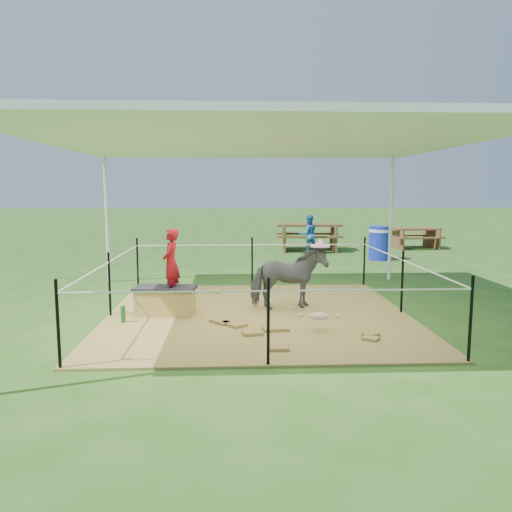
{
  "coord_description": "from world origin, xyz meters",
  "views": [
    {
      "loc": [
        -0.38,
        -7.51,
        1.94
      ],
      "look_at": [
        0.0,
        0.6,
        0.85
      ],
      "focal_mm": 35.0,
      "sensor_mm": 36.0,
      "label": 1
    }
  ],
  "objects_px": {
    "pony": "(288,278)",
    "picnic_table_far": "(414,238)",
    "trash_barrel": "(380,243)",
    "distant_person": "(308,234)",
    "woman": "(171,256)",
    "straw_bale": "(165,302)",
    "green_bottle": "(123,314)",
    "foal": "(319,314)",
    "picnic_table_near": "(309,237)"
  },
  "relations": [
    {
      "from": "straw_bale",
      "to": "picnic_table_far",
      "type": "xyz_separation_m",
      "value": [
        7.04,
        8.61,
        0.11
      ]
    },
    {
      "from": "pony",
      "to": "trash_barrel",
      "type": "relative_size",
      "value": 1.27
    },
    {
      "from": "woman",
      "to": "distant_person",
      "type": "bearing_deg",
      "value": 163.81
    },
    {
      "from": "pony",
      "to": "picnic_table_far",
      "type": "relative_size",
      "value": 0.74
    },
    {
      "from": "pony",
      "to": "trash_barrel",
      "type": "height_order",
      "value": "pony"
    },
    {
      "from": "straw_bale",
      "to": "foal",
      "type": "height_order",
      "value": "foal"
    },
    {
      "from": "green_bottle",
      "to": "foal",
      "type": "distance_m",
      "value": 2.82
    },
    {
      "from": "picnic_table_near",
      "to": "distant_person",
      "type": "bearing_deg",
      "value": -95.37
    },
    {
      "from": "green_bottle",
      "to": "straw_bale",
      "type": "bearing_deg",
      "value": 39.29
    },
    {
      "from": "green_bottle",
      "to": "distant_person",
      "type": "height_order",
      "value": "distant_person"
    },
    {
      "from": "trash_barrel",
      "to": "picnic_table_near",
      "type": "xyz_separation_m",
      "value": [
        -1.64,
        2.27,
        -0.04
      ]
    },
    {
      "from": "pony",
      "to": "picnic_table_far",
      "type": "distance_m",
      "value": 9.8
    },
    {
      "from": "woman",
      "to": "picnic_table_near",
      "type": "height_order",
      "value": "woman"
    },
    {
      "from": "pony",
      "to": "picnic_table_near",
      "type": "relative_size",
      "value": 0.58
    },
    {
      "from": "foal",
      "to": "distant_person",
      "type": "relative_size",
      "value": 0.68
    },
    {
      "from": "green_bottle",
      "to": "distant_person",
      "type": "relative_size",
      "value": 0.2
    },
    {
      "from": "woman",
      "to": "distant_person",
      "type": "height_order",
      "value": "woman"
    },
    {
      "from": "pony",
      "to": "trash_barrel",
      "type": "distance_m",
      "value": 6.53
    },
    {
      "from": "pony",
      "to": "distant_person",
      "type": "distance_m",
      "value": 7.22
    },
    {
      "from": "green_bottle",
      "to": "pony",
      "type": "height_order",
      "value": "pony"
    },
    {
      "from": "trash_barrel",
      "to": "pony",
      "type": "bearing_deg",
      "value": -119.16
    },
    {
      "from": "pony",
      "to": "distant_person",
      "type": "bearing_deg",
      "value": -22.73
    },
    {
      "from": "foal",
      "to": "distant_person",
      "type": "distance_m",
      "value": 8.43
    },
    {
      "from": "foal",
      "to": "picnic_table_near",
      "type": "xyz_separation_m",
      "value": [
        1.26,
        9.23,
        0.17
      ]
    },
    {
      "from": "picnic_table_far",
      "to": "distant_person",
      "type": "bearing_deg",
      "value": -167.09
    },
    {
      "from": "straw_bale",
      "to": "distant_person",
      "type": "bearing_deg",
      "value": 65.62
    },
    {
      "from": "green_bottle",
      "to": "pony",
      "type": "distance_m",
      "value": 2.6
    },
    {
      "from": "picnic_table_far",
      "to": "straw_bale",
      "type": "bearing_deg",
      "value": -135.31
    },
    {
      "from": "green_bottle",
      "to": "woman",
      "type": "bearing_deg",
      "value": 34.7
    },
    {
      "from": "pony",
      "to": "foal",
      "type": "bearing_deg",
      "value": -178.89
    },
    {
      "from": "pony",
      "to": "foal",
      "type": "relative_size",
      "value": 1.46
    },
    {
      "from": "straw_bale",
      "to": "picnic_table_near",
      "type": "distance_m",
      "value": 8.93
    },
    {
      "from": "pony",
      "to": "trash_barrel",
      "type": "bearing_deg",
      "value": -40.71
    },
    {
      "from": "trash_barrel",
      "to": "distant_person",
      "type": "bearing_deg",
      "value": 142.26
    },
    {
      "from": "trash_barrel",
      "to": "picnic_table_far",
      "type": "height_order",
      "value": "trash_barrel"
    },
    {
      "from": "woman",
      "to": "picnic_table_near",
      "type": "bearing_deg",
      "value": 165.25
    },
    {
      "from": "woman",
      "to": "picnic_table_far",
      "type": "relative_size",
      "value": 0.65
    },
    {
      "from": "distant_person",
      "to": "picnic_table_near",
      "type": "bearing_deg",
      "value": -113.61
    },
    {
      "from": "picnic_table_far",
      "to": "distant_person",
      "type": "height_order",
      "value": "distant_person"
    },
    {
      "from": "distant_person",
      "to": "pony",
      "type": "bearing_deg",
      "value": 64.6
    },
    {
      "from": "picnic_table_far",
      "to": "distant_person",
      "type": "relative_size",
      "value": 1.35
    },
    {
      "from": "picnic_table_near",
      "to": "trash_barrel",
      "type": "bearing_deg",
      "value": -50.18
    },
    {
      "from": "distant_person",
      "to": "woman",
      "type": "bearing_deg",
      "value": 52.04
    },
    {
      "from": "green_bottle",
      "to": "picnic_table_near",
      "type": "relative_size",
      "value": 0.12
    },
    {
      "from": "green_bottle",
      "to": "picnic_table_near",
      "type": "height_order",
      "value": "picnic_table_near"
    },
    {
      "from": "green_bottle",
      "to": "trash_barrel",
      "type": "height_order",
      "value": "trash_barrel"
    },
    {
      "from": "picnic_table_near",
      "to": "distant_person",
      "type": "height_order",
      "value": "distant_person"
    },
    {
      "from": "straw_bale",
      "to": "green_bottle",
      "type": "height_order",
      "value": "straw_bale"
    },
    {
      "from": "woman",
      "to": "distant_person",
      "type": "xyz_separation_m",
      "value": [
        3.22,
        7.33,
        -0.34
      ]
    },
    {
      "from": "straw_bale",
      "to": "distant_person",
      "type": "height_order",
      "value": "distant_person"
    }
  ]
}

